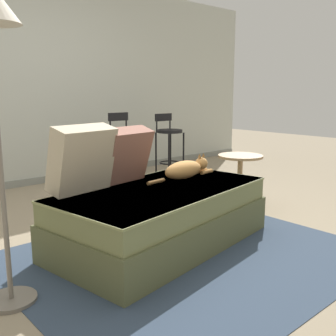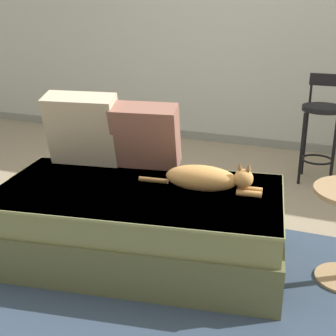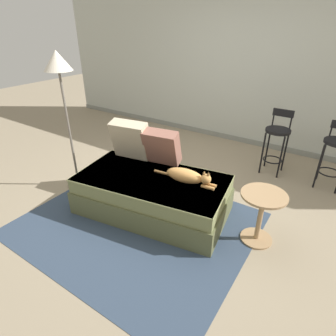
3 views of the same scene
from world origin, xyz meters
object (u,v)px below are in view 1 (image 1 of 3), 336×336
object	(u,v)px
bar_stool_by_doorway	(169,139)
cat	(186,169)
side_table	(240,174)
throw_pillow_middle	(125,155)
throw_pillow_corner	(82,159)
bar_stool_near_window	(124,143)
couch	(162,216)

from	to	relation	value
bar_stool_by_doorway	cat	bearing A→B (deg)	-127.67
cat	side_table	size ratio (longest dim) A/B	1.35
throw_pillow_middle	bar_stool_by_doorway	world-z (taller)	throw_pillow_middle
throw_pillow_middle	cat	world-z (taller)	throw_pillow_middle
side_table	throw_pillow_middle	bearing A→B (deg)	173.29
side_table	throw_pillow_corner	bearing A→B (deg)	177.17
bar_stool_near_window	bar_stool_by_doorway	distance (m)	0.74
cat	bar_stool_by_doorway	distance (m)	2.06
throw_pillow_corner	side_table	xyz separation A→B (m)	(1.70, -0.08, -0.34)
couch	bar_stool_by_doorway	bearing A→B (deg)	47.08
throw_pillow_corner	throw_pillow_middle	distance (m)	0.43
throw_pillow_corner	bar_stool_by_doorway	world-z (taller)	throw_pillow_corner
throw_pillow_middle	bar_stool_by_doorway	xyz separation A→B (m)	(1.73, 1.42, -0.14)
cat	couch	bearing A→B (deg)	-161.09
bar_stool_near_window	cat	bearing A→B (deg)	-107.58
cat	bar_stool_by_doorway	world-z (taller)	bar_stool_by_doorway
couch	bar_stool_near_window	xyz separation A→B (m)	(0.89, 1.76, 0.31)
couch	throw_pillow_corner	size ratio (longest dim) A/B	3.62
throw_pillow_corner	bar_stool_by_doorway	bearing A→B (deg)	34.64
bar_stool_near_window	side_table	bearing A→B (deg)	-79.56
cat	throw_pillow_corner	bearing A→B (deg)	170.91
bar_stool_by_doorway	bar_stool_near_window	bearing A→B (deg)	179.95
bar_stool_by_doorway	couch	bearing A→B (deg)	-132.92
couch	cat	world-z (taller)	cat
couch	bar_stool_near_window	bearing A→B (deg)	63.06
throw_pillow_middle	couch	bearing A→B (deg)	-74.05
throw_pillow_corner	side_table	bearing A→B (deg)	-2.83
throw_pillow_corner	bar_stool_near_window	xyz separation A→B (m)	(1.41, 1.49, -0.15)
throw_pillow_middle	side_table	xyz separation A→B (m)	(1.28, -0.15, -0.31)
throw_pillow_corner	throw_pillow_middle	bearing A→B (deg)	9.03
cat	side_table	world-z (taller)	cat
cat	side_table	distance (m)	0.83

